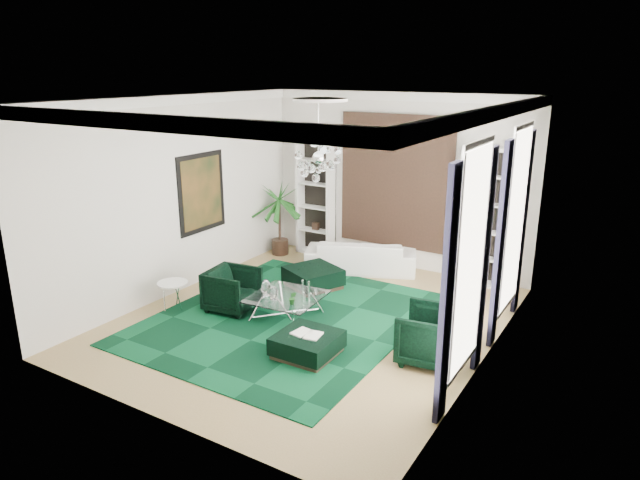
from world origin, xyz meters
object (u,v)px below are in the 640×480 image
Objects in this scene: armchair_left at (232,290)px; ottoman_front at (307,345)px; side_table at (174,297)px; coffee_table at (287,307)px; ottoman_side at (313,278)px; palm at (279,210)px; armchair_right at (430,336)px; sofa at (361,255)px.

armchair_left reaches higher than ottoman_front.
side_table reaches higher than ottoman_front.
armchair_left is at bearing -167.25° from coffee_table.
ottoman_side is at bearing 54.59° from side_table.
palm is at bearing 129.82° from ottoman_front.
armchair_left is at bearing 159.96° from ottoman_front.
ottoman_side is 2.77m from side_table.
coffee_table is 0.55× the size of palm.
armchair_right reaches higher than armchair_left.
ottoman_side is 1.05× the size of ottoman_front.
side_table is at bearing -157.61° from coffee_table.
armchair_left is 3.42m from palm.
ottoman_side is (-3.09, 1.64, -0.21)m from armchair_right.
armchair_left is 1.08m from coffee_table.
coffee_table is at bearing 67.12° from sofa.
palm is (-3.27, 3.92, 0.90)m from ottoman_front.
side_table is 3.81m from palm.
coffee_table reaches higher than ottoman_front.
coffee_table is at bearing 22.39° from side_table.
coffee_table is 2.11m from side_table.
ottoman_front is at bearing -43.06° from coffee_table.
ottoman_front is (1.42, -2.45, -0.03)m from ottoman_side.
ottoman_side is at bearing 120.12° from ottoman_front.
armchair_right is 5.87m from palm.
palm is at bearing 12.91° from armchair_left.
palm reaches higher than armchair_left.
armchair_right reaches higher than sofa.
sofa is 2.75× the size of armchair_left.
coffee_table is 1.26× the size of ottoman_side.
ottoman_side is 0.44× the size of palm.
armchair_left is 1.83m from ottoman_side.
coffee_table is 3.75m from palm.
sofa reaches higher than ottoman_front.
armchair_right is at bearing 7.41° from side_table.
ottoman_side is (-0.35, 1.45, 0.01)m from coffee_table.
ottoman_side reaches higher than ottoman_front.
palm reaches higher than coffee_table.
armchair_left is 0.40× the size of palm.
coffee_table is (-2.74, 0.19, -0.22)m from armchair_right.
sofa is 1.09× the size of palm.
armchair_left is 1.58× the size of side_table.
ottoman_side is at bearing -125.65° from armchair_right.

